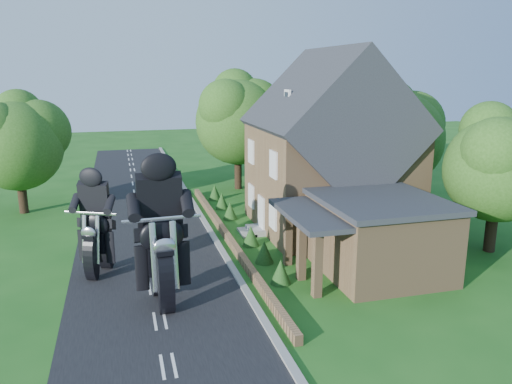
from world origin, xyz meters
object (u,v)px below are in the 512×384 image
object	(u,v)px
garden_wall	(228,238)
annex	(376,234)
motorcycle_lead	(163,283)
house	(330,154)
motorcycle_follow	(99,259)

from	to	relation	value
garden_wall	annex	distance (m)	8.19
garden_wall	motorcycle_lead	bearing A→B (deg)	-121.03
motorcycle_lead	garden_wall	bearing A→B (deg)	-123.68
garden_wall	annex	xyz separation A→B (m)	(5.57, -5.80, 1.57)
garden_wall	motorcycle_lead	distance (m)	7.83
annex	motorcycle_lead	distance (m)	9.67
house	annex	bearing A→B (deg)	-95.24
house	garden_wall	bearing A→B (deg)	-170.83
annex	motorcycle_follow	bearing A→B (deg)	166.58
annex	motorcycle_lead	world-z (taller)	annex
annex	motorcycle_follow	world-z (taller)	annex
house	motorcycle_lead	xyz separation A→B (m)	(-10.21, -7.68, -3.44)
house	annex	xyz separation A→B (m)	(-0.62, -6.80, -2.58)
motorcycle_follow	annex	bearing A→B (deg)	-168.48
house	motorcycle_lead	size ratio (longest dim) A/B	5.29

